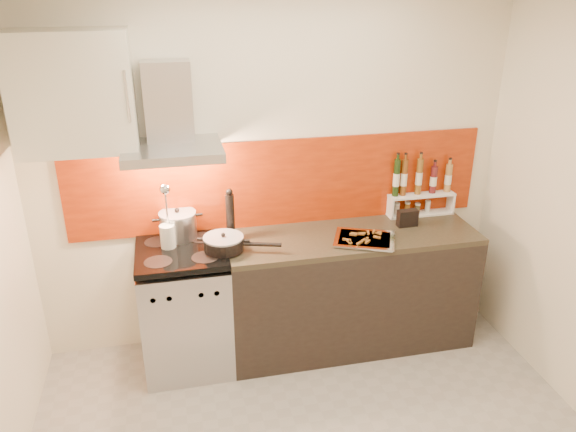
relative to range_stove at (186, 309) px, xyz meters
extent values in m
cube|color=silver|center=(0.70, 0.30, 0.86)|extent=(3.40, 0.02, 2.60)
cube|color=maroon|center=(0.75, 0.29, 0.78)|extent=(3.00, 0.02, 0.64)
cube|color=#B7B7BA|center=(0.00, 0.00, -0.02)|extent=(0.60, 0.60, 0.84)
cube|color=black|center=(0.00, -0.28, -0.11)|extent=(0.50, 0.02, 0.40)
cube|color=#B7B7BA|center=(0.00, -0.28, 0.28)|extent=(0.56, 0.02, 0.12)
cube|color=#FF190C|center=(0.00, -0.29, 0.28)|extent=(0.10, 0.01, 0.04)
cube|color=black|center=(0.00, 0.00, 0.45)|extent=(0.60, 0.60, 0.04)
cube|color=black|center=(1.20, 0.00, -0.01)|extent=(1.80, 0.60, 0.86)
cube|color=#2B251A|center=(1.20, 0.00, 0.44)|extent=(1.80, 0.60, 0.04)
cube|color=#B7B7BA|center=(0.00, 0.05, 1.14)|extent=(0.62, 0.50, 0.06)
cube|color=#B7B7BA|center=(0.00, 0.20, 1.42)|extent=(0.30, 0.18, 0.50)
sphere|color=#FFD18C|center=(-0.15, 0.05, 1.10)|extent=(0.07, 0.07, 0.07)
sphere|color=#FFD18C|center=(0.15, 0.05, 1.10)|extent=(0.07, 0.07, 0.07)
cube|color=beige|center=(-0.55, 0.13, 1.51)|extent=(0.70, 0.35, 0.72)
cylinder|color=#B7B7BA|center=(0.00, 0.20, 0.56)|extent=(0.25, 0.25, 0.18)
cylinder|color=#99999E|center=(0.00, 0.20, 0.65)|extent=(0.26, 0.26, 0.01)
sphere|color=black|center=(0.00, 0.20, 0.67)|extent=(0.03, 0.03, 0.03)
cylinder|color=black|center=(0.28, -0.06, 0.51)|extent=(0.26, 0.26, 0.08)
cylinder|color=#99999E|center=(0.28, -0.06, 0.56)|extent=(0.27, 0.27, 0.01)
sphere|color=black|center=(0.28, -0.06, 0.58)|extent=(0.03, 0.03, 0.03)
cylinder|color=black|center=(0.53, -0.14, 0.52)|extent=(0.25, 0.10, 0.03)
cylinder|color=silver|center=(-0.08, 0.06, 0.54)|extent=(0.10, 0.10, 0.17)
cylinder|color=silver|center=(-0.07, 0.06, 0.76)|extent=(0.01, 0.08, 0.31)
sphere|color=silver|center=(-0.07, -0.01, 0.91)|extent=(0.07, 0.07, 0.07)
cylinder|color=black|center=(0.35, 0.10, 0.63)|extent=(0.06, 0.06, 0.33)
sphere|color=black|center=(0.35, 0.10, 0.81)|extent=(0.05, 0.05, 0.05)
cube|color=white|center=(1.82, 0.24, 0.47)|extent=(0.52, 0.14, 0.01)
cube|color=white|center=(1.57, 0.24, 0.54)|extent=(0.01, 0.14, 0.14)
cube|color=white|center=(2.07, 0.24, 0.54)|extent=(0.02, 0.14, 0.14)
cube|color=white|center=(1.82, 0.24, 0.62)|extent=(0.52, 0.14, 0.02)
cylinder|color=black|center=(1.61, 0.24, 0.77)|extent=(0.05, 0.05, 0.28)
cylinder|color=#613410|center=(1.67, 0.24, 0.77)|extent=(0.05, 0.05, 0.28)
cylinder|color=brown|center=(1.79, 0.24, 0.76)|extent=(0.05, 0.05, 0.28)
cylinder|color=#531619|center=(1.91, 0.24, 0.73)|extent=(0.05, 0.05, 0.21)
cylinder|color=#9F7139|center=(2.03, 0.24, 0.73)|extent=(0.05, 0.05, 0.22)
cylinder|color=#C0AE9C|center=(1.63, 0.24, 0.51)|extent=(0.04, 0.04, 0.08)
cylinder|color=#8E5117|center=(1.72, 0.24, 0.51)|extent=(0.04, 0.04, 0.08)
cylinder|color=brown|center=(1.80, 0.24, 0.50)|extent=(0.04, 0.04, 0.06)
cylinder|color=silver|center=(1.89, 0.24, 0.51)|extent=(0.04, 0.04, 0.07)
cube|color=black|center=(1.64, 0.05, 0.52)|extent=(0.15, 0.07, 0.13)
cube|color=silver|center=(1.25, -0.12, 0.47)|extent=(0.47, 0.42, 0.01)
cube|color=silver|center=(1.25, -0.12, 0.48)|extent=(0.50, 0.45, 0.01)
cube|color=red|center=(1.25, -0.12, 0.48)|extent=(0.42, 0.37, 0.01)
cube|color=brown|center=(1.34, -0.05, 0.49)|extent=(0.04, 0.05, 0.01)
cube|color=brown|center=(1.30, -0.06, 0.49)|extent=(0.03, 0.05, 0.01)
cube|color=brown|center=(1.23, -0.16, 0.49)|extent=(0.05, 0.04, 0.01)
cube|color=brown|center=(1.12, -0.17, 0.49)|extent=(0.03, 0.05, 0.01)
cube|color=brown|center=(1.11, -0.13, 0.49)|extent=(0.05, 0.04, 0.01)
cube|color=brown|center=(1.25, -0.16, 0.49)|extent=(0.04, 0.05, 0.01)
cube|color=brown|center=(1.36, -0.08, 0.49)|extent=(0.05, 0.05, 0.01)
cube|color=brown|center=(1.20, -0.05, 0.49)|extent=(0.05, 0.03, 0.01)
cube|color=brown|center=(1.24, -0.20, 0.49)|extent=(0.05, 0.05, 0.01)
cube|color=brown|center=(1.12, -0.17, 0.49)|extent=(0.03, 0.05, 0.01)
cube|color=brown|center=(1.18, -0.07, 0.49)|extent=(0.05, 0.04, 0.01)
cube|color=brown|center=(1.25, -0.06, 0.49)|extent=(0.05, 0.02, 0.01)
cube|color=brown|center=(1.24, -0.07, 0.49)|extent=(0.05, 0.04, 0.01)
cube|color=brown|center=(1.18, -0.20, 0.49)|extent=(0.05, 0.04, 0.01)
cube|color=brown|center=(1.33, -0.14, 0.49)|extent=(0.05, 0.05, 0.01)
cube|color=brown|center=(1.36, -0.07, 0.49)|extent=(0.05, 0.02, 0.01)
camera|label=1|loc=(-0.02, -3.42, 2.16)|focal=35.00mm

